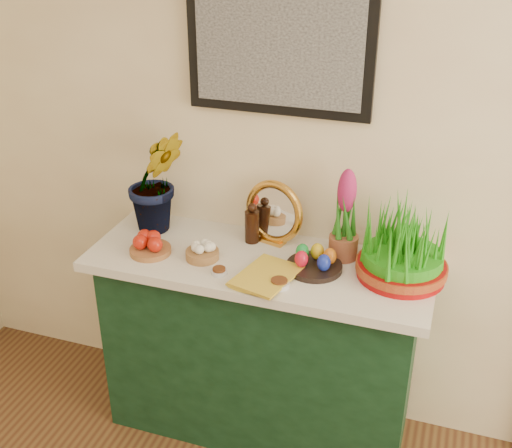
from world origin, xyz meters
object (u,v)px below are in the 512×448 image
at_px(mirror, 274,213).
at_px(sideboard, 260,350).
at_px(hyacinth_green, 155,165).
at_px(book, 245,269).
at_px(wheatgrass_sabzeh, 404,248).

bearing_deg(mirror, sideboard, -93.15).
xyz_separation_m(hyacinth_green, book, (0.48, -0.23, -0.28)).
bearing_deg(book, mirror, 97.94).
xyz_separation_m(sideboard, mirror, (0.01, 0.16, 0.60)).
bearing_deg(hyacinth_green, wheatgrass_sabzeh, -40.32).
xyz_separation_m(book, wheatgrass_sabzeh, (0.58, 0.17, 0.11)).
height_order(sideboard, wheatgrass_sabzeh, wheatgrass_sabzeh).
bearing_deg(sideboard, hyacinth_green, 167.89).
height_order(hyacinth_green, mirror, hyacinth_green).
bearing_deg(sideboard, mirror, 86.85).
height_order(hyacinth_green, book, hyacinth_green).
xyz_separation_m(mirror, wheatgrass_sabzeh, (0.55, -0.12, -0.01)).
bearing_deg(mirror, hyacinth_green, -174.30).
distance_m(sideboard, wheatgrass_sabzeh, 0.81).
height_order(sideboard, mirror, mirror).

